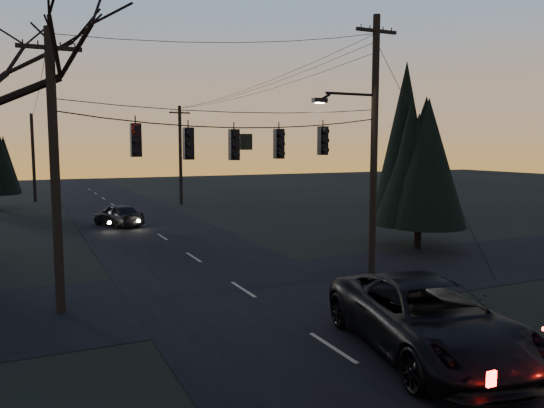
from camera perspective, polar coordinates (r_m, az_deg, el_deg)
name	(u,v)px	position (r m, az deg, el deg)	size (l,w,h in m)	color
main_road	(171,243)	(28.30, -10.76, -4.14)	(8.00, 120.00, 0.02)	black
cross_road	(243,290)	(19.00, -3.13, -9.18)	(60.00, 7.00, 0.02)	black
utility_pole_right	(371,274)	(21.60, 10.64, -7.41)	(5.00, 0.30, 10.00)	black
utility_pole_left	(61,312)	(17.75, -21.74, -10.77)	(1.80, 0.30, 8.50)	black
utility_pole_far_r	(181,204)	(46.93, -9.73, -0.03)	(1.80, 0.30, 8.50)	black
utility_pole_far_l	(35,201)	(53.24, -24.10, 0.25)	(0.30, 0.30, 8.00)	black
span_signal_assembly	(236,142)	(18.23, -3.93, 6.63)	(11.50, 0.44, 1.66)	black
evergreen_right	(420,148)	(26.97, 15.67, 5.80)	(3.93, 3.93, 8.73)	black
suv_near	(428,319)	(13.65, 16.40, -11.75)	(2.99, 6.49, 1.80)	black
sedan_oncoming_a	(118,215)	(34.91, -16.20, -1.16)	(1.68, 4.17, 1.42)	black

